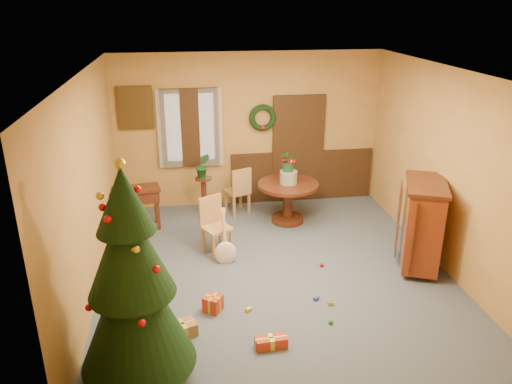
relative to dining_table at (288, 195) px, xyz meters
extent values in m
plane|color=#363F4E|center=(-0.55, -1.70, -0.52)|extent=(5.50, 5.50, 0.00)
plane|color=silver|center=(-0.55, -1.70, 2.38)|extent=(5.50, 5.50, 0.00)
plane|color=olive|center=(-0.55, 1.05, 0.93)|extent=(5.00, 0.00, 5.00)
plane|color=olive|center=(-0.55, -4.45, 0.93)|extent=(5.00, 0.00, 5.00)
plane|color=olive|center=(-3.05, -1.70, 0.93)|extent=(0.00, 5.50, 5.50)
plane|color=olive|center=(1.95, -1.70, 0.93)|extent=(0.00, 5.50, 5.50)
cube|color=black|center=(0.50, 1.01, -0.02)|extent=(2.80, 0.06, 1.00)
cube|color=black|center=(0.40, 1.00, 0.53)|extent=(1.00, 0.08, 2.10)
cube|color=white|center=(0.40, 1.03, 0.48)|extent=(0.80, 0.03, 1.90)
cube|color=black|center=(-1.65, 1.00, 1.03)|extent=(1.05, 0.08, 1.45)
cube|color=white|center=(-1.65, 1.03, 1.03)|extent=(0.88, 0.03, 1.25)
cube|color=white|center=(-2.03, 0.95, 1.03)|extent=(0.42, 0.02, 1.45)
cube|color=white|center=(-1.27, 0.95, 1.03)|extent=(0.42, 0.02, 1.45)
torus|color=black|center=(-0.30, 0.97, 1.18)|extent=(0.51, 0.11, 0.51)
cube|color=#4C3819|center=(-2.60, 1.01, 1.43)|extent=(0.62, 0.05, 0.78)
cube|color=gray|center=(-2.60, 1.04, 1.43)|extent=(0.48, 0.02, 0.62)
cylinder|color=black|center=(0.00, 0.00, 0.19)|extent=(1.08, 1.08, 0.06)
cylinder|color=black|center=(0.00, 0.00, 0.14)|extent=(0.96, 0.96, 0.04)
cylinder|color=black|center=(0.00, 0.00, -0.15)|extent=(0.17, 0.17, 0.60)
cylinder|color=black|center=(0.00, 0.00, -0.47)|extent=(0.58, 0.58, 0.10)
cylinder|color=slate|center=(0.00, 0.00, 0.34)|extent=(0.31, 0.31, 0.23)
imported|color=#1E4C23|center=(0.00, 0.00, 0.65)|extent=(0.36, 0.32, 0.41)
cube|color=olive|center=(-1.35, -0.99, -0.10)|extent=(0.53, 0.53, 0.05)
cube|color=olive|center=(-1.43, -0.83, 0.16)|extent=(0.37, 0.21, 0.47)
cube|color=olive|center=(-1.28, -0.78, -0.32)|extent=(0.06, 0.06, 0.40)
cube|color=olive|center=(-1.56, -0.92, -0.32)|extent=(0.06, 0.06, 0.40)
cube|color=olive|center=(-1.13, -1.06, -0.32)|extent=(0.06, 0.06, 0.40)
cube|color=olive|center=(-1.42, -1.21, -0.32)|extent=(0.06, 0.06, 0.40)
cube|color=olive|center=(-0.85, 0.56, -0.10)|extent=(0.51, 0.51, 0.05)
cube|color=olive|center=(-0.78, 0.39, 0.16)|extent=(0.38, 0.19, 0.47)
cube|color=olive|center=(-0.93, 0.35, -0.32)|extent=(0.06, 0.06, 0.40)
cube|color=olive|center=(-0.64, 0.47, -0.32)|extent=(0.06, 0.06, 0.40)
cube|color=olive|center=(-1.06, 0.64, -0.32)|extent=(0.06, 0.06, 0.40)
cube|color=olive|center=(-0.76, 0.77, -0.32)|extent=(0.06, 0.06, 0.40)
cylinder|color=black|center=(-1.47, 0.42, -0.14)|extent=(0.09, 0.09, 0.74)
cylinder|color=black|center=(-1.47, 0.42, 0.24)|extent=(0.30, 0.30, 0.03)
imported|color=#19471E|center=(-1.47, 0.42, 0.48)|extent=(0.26, 0.21, 0.46)
cylinder|color=#382111|center=(-2.37, -3.68, -0.39)|extent=(0.15, 0.15, 0.26)
cone|color=black|center=(-2.37, -3.68, 0.40)|extent=(1.19, 1.19, 1.40)
cone|color=black|center=(-2.37, -3.68, 1.05)|extent=(0.86, 0.86, 1.03)
cone|color=black|center=(-2.37, -3.68, 1.53)|extent=(0.56, 0.56, 0.65)
sphere|color=gold|center=(-2.37, -3.68, 1.88)|extent=(0.11, 0.11, 0.11)
cube|color=black|center=(-2.67, 0.09, 0.22)|extent=(0.92, 0.57, 0.05)
cube|color=black|center=(-2.67, 0.09, 0.09)|extent=(0.86, 0.52, 0.18)
cube|color=black|center=(-3.03, 0.09, -0.16)|extent=(0.10, 0.31, 0.70)
cube|color=black|center=(-2.31, 0.09, -0.16)|extent=(0.10, 0.31, 0.70)
cube|color=#58210A|center=(1.60, -1.87, 0.17)|extent=(0.84, 1.10, 1.22)
cube|color=black|center=(1.60, -1.87, 0.80)|extent=(0.91, 1.18, 0.05)
cylinder|color=black|center=(1.60, -2.29, -0.47)|extent=(0.07, 0.07, 0.09)
cylinder|color=black|center=(1.60, -1.46, -0.47)|extent=(0.07, 0.07, 0.09)
cube|color=brown|center=(-1.92, -3.01, -0.44)|extent=(0.36, 0.31, 0.16)
cube|color=gold|center=(-1.92, -3.01, -0.44)|extent=(0.30, 0.14, 0.17)
cube|color=gold|center=(-1.92, -3.01, -0.44)|extent=(0.12, 0.23, 0.17)
cube|color=#A62E16|center=(-1.53, -2.56, -0.41)|extent=(0.29, 0.29, 0.21)
cube|color=gold|center=(-1.53, -2.56, -0.41)|extent=(0.19, 0.14, 0.21)
cube|color=gold|center=(-1.53, -2.56, -0.41)|extent=(0.14, 0.19, 0.21)
cube|color=brown|center=(-2.62, -2.99, -0.44)|extent=(0.32, 0.27, 0.15)
cube|color=gold|center=(-2.62, -2.99, -0.44)|extent=(0.28, 0.11, 0.15)
cube|color=gold|center=(-2.62, -2.99, -0.44)|extent=(0.09, 0.20, 0.15)
cube|color=#A62E16|center=(-0.91, -3.39, -0.45)|extent=(0.38, 0.18, 0.13)
cube|color=gold|center=(-0.91, -3.39, -0.45)|extent=(0.38, 0.05, 0.13)
cube|color=gold|center=(-0.91, -3.39, -0.45)|extent=(0.06, 0.16, 0.13)
cube|color=#243A9F|center=(-0.14, -2.53, -0.49)|extent=(0.09, 0.09, 0.05)
sphere|color=#248636|center=(-0.10, -3.07, -0.49)|extent=(0.06, 0.06, 0.06)
cube|color=gold|center=(-1.08, -2.65, -0.49)|extent=(0.09, 0.09, 0.05)
sphere|color=red|center=(0.17, -1.69, -0.49)|extent=(0.06, 0.06, 0.06)
cube|color=gold|center=(0.01, -2.68, -0.49)|extent=(0.08, 0.05, 0.05)
camera|label=1|loc=(-1.80, -8.05, 3.26)|focal=35.00mm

